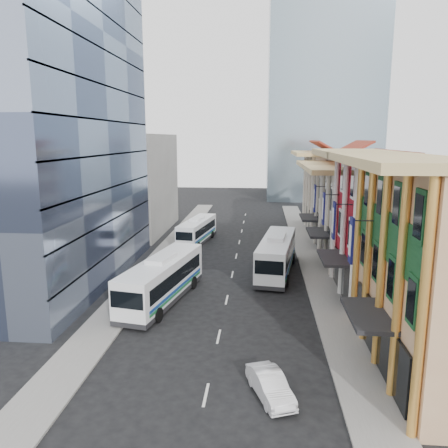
# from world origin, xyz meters

# --- Properties ---
(ground) EXTENTS (200.00, 200.00, 0.00)m
(ground) POSITION_xyz_m (0.00, 0.00, 0.00)
(ground) COLOR black
(ground) RESTS_ON ground
(sidewalk_right) EXTENTS (3.00, 90.00, 0.15)m
(sidewalk_right) POSITION_xyz_m (8.50, 22.00, 0.07)
(sidewalk_right) COLOR slate
(sidewalk_right) RESTS_ON ground
(sidewalk_left) EXTENTS (3.00, 90.00, 0.15)m
(sidewalk_left) POSITION_xyz_m (-8.50, 22.00, 0.07)
(sidewalk_left) COLOR slate
(sidewalk_left) RESTS_ON ground
(shophouse_red) EXTENTS (8.00, 10.00, 12.00)m
(shophouse_red) POSITION_xyz_m (14.00, 17.00, 6.00)
(shophouse_red) COLOR maroon
(shophouse_red) RESTS_ON ground
(shophouse_cream_near) EXTENTS (8.00, 9.00, 10.00)m
(shophouse_cream_near) POSITION_xyz_m (14.00, 26.50, 5.00)
(shophouse_cream_near) COLOR beige
(shophouse_cream_near) RESTS_ON ground
(shophouse_cream_mid) EXTENTS (8.00, 9.00, 10.00)m
(shophouse_cream_mid) POSITION_xyz_m (14.00, 35.50, 5.00)
(shophouse_cream_mid) COLOR beige
(shophouse_cream_mid) RESTS_ON ground
(shophouse_cream_far) EXTENTS (8.00, 12.00, 11.00)m
(shophouse_cream_far) POSITION_xyz_m (14.00, 46.00, 5.50)
(shophouse_cream_far) COLOR beige
(shophouse_cream_far) RESTS_ON ground
(office_tower) EXTENTS (12.00, 26.00, 30.00)m
(office_tower) POSITION_xyz_m (-17.00, 19.00, 15.00)
(office_tower) COLOR #424C69
(office_tower) RESTS_ON ground
(office_block_far) EXTENTS (10.00, 18.00, 14.00)m
(office_block_far) POSITION_xyz_m (-16.00, 42.00, 7.00)
(office_block_far) COLOR gray
(office_block_far) RESTS_ON ground
(bus_left_near) EXTENTS (5.16, 12.70, 3.97)m
(bus_left_near) POSITION_xyz_m (-5.32, 14.24, 1.98)
(bus_left_near) COLOR white
(bus_left_near) RESTS_ON ground
(bus_left_far) EXTENTS (4.03, 10.69, 3.35)m
(bus_left_far) POSITION_xyz_m (-5.50, 35.27, 1.67)
(bus_left_far) COLOR white
(bus_left_far) RESTS_ON ground
(bus_right) EXTENTS (4.64, 12.74, 3.99)m
(bus_right) POSITION_xyz_m (4.42, 22.97, 2.00)
(bus_right) COLOR silver
(bus_right) RESTS_ON ground
(sedan_right) EXTENTS (2.77, 4.30, 1.34)m
(sedan_right) POSITION_xyz_m (3.40, 1.11, 0.67)
(sedan_right) COLOR silver
(sedan_right) RESTS_ON ground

